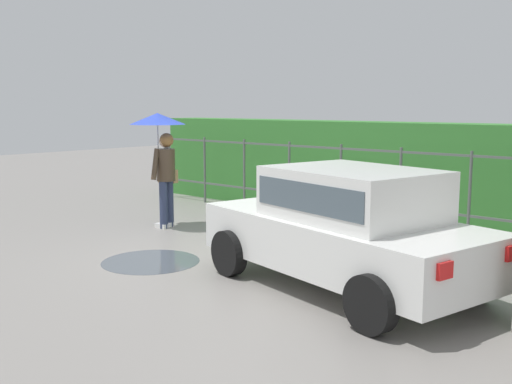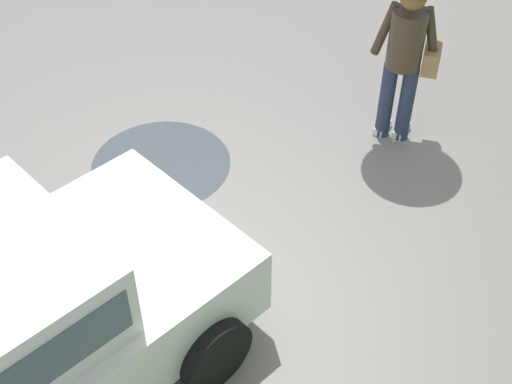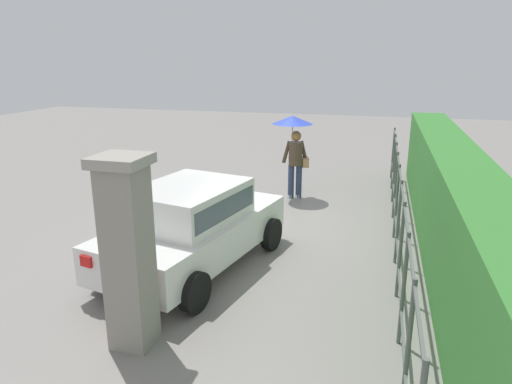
{
  "view_description": "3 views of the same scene",
  "coord_description": "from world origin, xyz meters",
  "views": [
    {
      "loc": [
        6.22,
        -6.18,
        2.21
      ],
      "look_at": [
        0.47,
        0.27,
        0.95
      ],
      "focal_mm": 41.59,
      "sensor_mm": 36.0,
      "label": 1
    },
    {
      "loc": [
        3.5,
        2.71,
        4.55
      ],
      "look_at": [
        0.2,
        0.52,
        0.87
      ],
      "focal_mm": 48.82,
      "sensor_mm": 36.0,
      "label": 2
    },
    {
      "loc": [
        9.16,
        2.69,
        3.49
      ],
      "look_at": [
        0.51,
        0.37,
        0.86
      ],
      "focal_mm": 32.51,
      "sensor_mm": 36.0,
      "label": 3
    }
  ],
  "objects": [
    {
      "name": "ground_plane",
      "position": [
        0.0,
        0.0,
        0.0
      ],
      "size": [
        40.0,
        40.0,
        0.0
      ],
      "primitive_type": "plane",
      "color": "gray"
    },
    {
      "name": "car",
      "position": [
        2.38,
        -0.22,
        0.8
      ],
      "size": [
        3.97,
        2.48,
        1.48
      ],
      "rotation": [
        0.0,
        0.0,
        2.93
      ],
      "color": "white",
      "rests_on": "ground"
    },
    {
      "name": "pedestrian",
      "position": [
        -2.14,
        0.65,
        1.55
      ],
      "size": [
        1.0,
        1.0,
        2.08
      ],
      "rotation": [
        0.0,
        0.0,
        -2.83
      ],
      "color": "#2D3856",
      "rests_on": "ground"
    },
    {
      "name": "gate_pillar",
      "position": [
        4.63,
        -0.1,
        1.24
      ],
      "size": [
        0.6,
        0.6,
        2.42
      ],
      "color": "gray",
      "rests_on": "ground"
    },
    {
      "name": "fence_section",
      "position": [
        0.69,
        3.11,
        0.83
      ],
      "size": [
        11.14,
        0.05,
        1.5
      ],
      "color": "#59605B",
      "rests_on": "ground"
    },
    {
      "name": "hedge_row",
      "position": [
        0.69,
        4.03,
        0.95
      ],
      "size": [
        12.09,
        0.9,
        1.9
      ],
      "primitive_type": "cube",
      "color": "#387F33",
      "rests_on": "ground"
    },
    {
      "name": "puddle_near",
      "position": [
        -0.39,
        -1.02,
        0.0
      ],
      "size": [
        1.4,
        1.4,
        0.0
      ],
      "primitive_type": "cylinder",
      "color": "#4C545B",
      "rests_on": "ground"
    }
  ]
}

